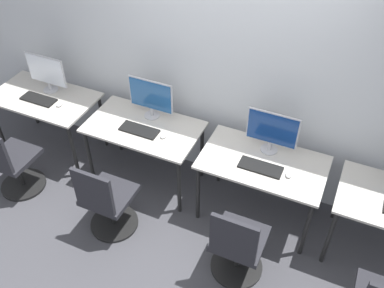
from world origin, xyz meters
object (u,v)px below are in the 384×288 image
(mouse_far_left, at_px, (60,104))
(keyboard_left, at_px, (139,130))
(mouse_left, at_px, (164,136))
(monitor_right, at_px, (272,131))
(office_chair_far_left, at_px, (11,165))
(monitor_left, at_px, (151,97))
(keyboard_right, at_px, (260,167))
(keyboard_far_left, at_px, (39,99))
(office_chair_left, at_px, (107,203))
(office_chair_right, at_px, (237,248))
(mouse_right, at_px, (289,174))
(monitor_far_left, at_px, (46,72))

(mouse_far_left, distance_m, keyboard_left, 0.99)
(mouse_left, distance_m, monitor_right, 1.05)
(office_chair_far_left, height_order, monitor_left, monitor_left)
(office_chair_far_left, xyz_separation_m, monitor_left, (1.20, 0.92, 0.61))
(office_chair_far_left, distance_m, keyboard_left, 1.42)
(monitor_right, height_order, keyboard_right, monitor_right)
(keyboard_far_left, relative_size, office_chair_far_left, 0.44)
(office_chair_far_left, bearing_deg, keyboard_right, 14.54)
(office_chair_left, relative_size, monitor_right, 1.86)
(monitor_right, bearing_deg, mouse_left, -166.40)
(keyboard_left, xyz_separation_m, office_chair_right, (1.30, -0.65, -0.38))
(keyboard_left, height_order, monitor_right, monitor_right)
(keyboard_far_left, xyz_separation_m, mouse_right, (2.80, -0.01, 0.01))
(mouse_left, height_order, office_chair_left, office_chair_left)
(office_chair_left, relative_size, mouse_right, 10.03)
(mouse_left, distance_m, keyboard_right, 1.00)
(monitor_right, bearing_deg, keyboard_right, -90.00)
(keyboard_left, xyz_separation_m, office_chair_left, (0.00, -0.69, -0.38))
(monitor_far_left, distance_m, office_chair_far_left, 1.06)
(monitor_left, height_order, keyboard_right, monitor_left)
(keyboard_left, bearing_deg, keyboard_far_left, 179.62)
(monitor_far_left, distance_m, mouse_right, 2.82)
(monitor_far_left, distance_m, keyboard_right, 2.56)
(mouse_left, distance_m, mouse_right, 1.26)
(mouse_far_left, height_order, mouse_right, same)
(keyboard_far_left, bearing_deg, keyboard_left, -0.38)
(office_chair_right, bearing_deg, office_chair_left, -178.37)
(keyboard_left, height_order, mouse_right, mouse_right)
(mouse_left, height_order, monitor_right, monitor_right)
(monitor_right, distance_m, office_chair_right, 1.10)
(keyboard_far_left, bearing_deg, mouse_left, 0.37)
(office_chair_right, bearing_deg, monitor_far_left, 161.26)
(keyboard_right, bearing_deg, keyboard_left, 179.51)
(mouse_left, relative_size, monitor_right, 0.19)
(mouse_right, relative_size, office_chair_right, 0.10)
(monitor_far_left, xyz_separation_m, monitor_left, (1.27, 0.05, 0.00))
(monitor_far_left, bearing_deg, keyboard_right, -5.16)
(monitor_left, bearing_deg, mouse_right, -10.01)
(mouse_far_left, xyz_separation_m, office_chair_far_left, (-0.20, -0.67, -0.39))
(keyboard_left, distance_m, office_chair_right, 1.51)
(office_chair_right, bearing_deg, monitor_right, 92.10)
(office_chair_right, bearing_deg, mouse_left, 147.01)
(keyboard_far_left, xyz_separation_m, monitor_right, (2.54, 0.25, 0.23))
(monitor_left, height_order, office_chair_right, monitor_left)
(monitor_right, bearing_deg, mouse_far_left, -173.95)
(monitor_far_left, distance_m, monitor_left, 1.27)
(monitor_right, relative_size, office_chair_right, 0.54)
(office_chair_left, xyz_separation_m, keyboard_right, (1.26, 0.68, 0.38))
(mouse_far_left, relative_size, mouse_left, 1.00)
(mouse_right, bearing_deg, monitor_far_left, 175.57)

